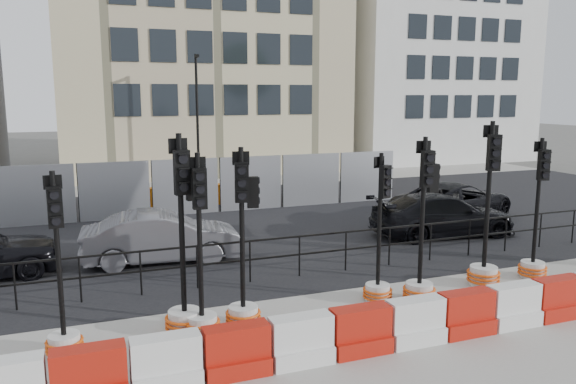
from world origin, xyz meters
name	(u,v)px	position (x,y,z in m)	size (l,w,h in m)	color
ground	(320,294)	(0.00, 0.00, 0.00)	(120.00, 120.00, 0.00)	#51514C
sidewalk_near	(394,353)	(0.00, -3.00, 0.01)	(40.00, 6.00, 0.02)	gray
road	(234,224)	(0.00, 7.00, 0.01)	(40.00, 14.00, 0.03)	black
sidewalk_far	(185,184)	(0.00, 16.00, 0.01)	(40.00, 4.00, 0.02)	gray
building_cream	(196,8)	(2.00, 21.99, 9.00)	(15.00, 10.06, 18.00)	beige
building_white	(423,36)	(17.00, 21.99, 8.00)	(12.00, 9.06, 16.00)	silver
kerb_railing	(299,249)	(0.00, 1.20, 0.69)	(18.00, 0.04, 1.00)	black
heras_fencing	(202,191)	(-0.49, 9.71, 0.71)	(14.33, 1.72, 2.00)	#96999F
lamp_post_far	(197,117)	(0.50, 14.98, 3.22)	(0.12, 0.56, 6.00)	black
barrier_row	(388,328)	(0.00, -2.80, 0.37)	(14.65, 0.50, 0.80)	#B1120E
traffic_signal_a	(63,319)	(-5.08, -1.19, 0.63)	(0.60, 0.60, 3.06)	silver
traffic_signal_b	(185,288)	(-3.07, -1.01, 0.85)	(0.70, 0.70, 3.57)	silver
traffic_signal_c	(202,300)	(-2.82, -1.25, 0.67)	(0.64, 0.64, 3.26)	silver
traffic_signal_d	(244,286)	(-2.02, -1.11, 0.79)	(0.65, 0.65, 3.32)	silver
traffic_signal_e	(379,272)	(0.92, -0.85, 0.64)	(0.61, 0.61, 3.08)	silver
traffic_signal_f	(421,264)	(1.72, -1.17, 0.81)	(0.67, 0.67, 3.40)	silver
traffic_signal_g	(485,253)	(3.62, -0.81, 0.76)	(0.72, 0.72, 3.66)	silver
traffic_signal_h	(534,250)	(5.04, -0.79, 0.67)	(0.64, 0.64, 3.26)	silver
car_b	(162,237)	(-2.81, 3.52, 0.65)	(4.06, 1.69, 1.31)	#515257
car_c	(443,215)	(5.48, 3.29, 0.64)	(4.56, 2.22, 1.28)	black
car_d	(453,202)	(6.93, 4.72, 0.68)	(5.40, 3.99, 1.36)	black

